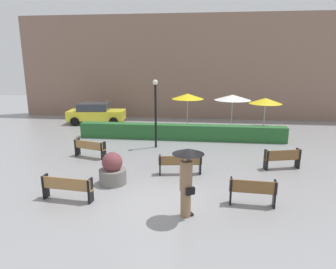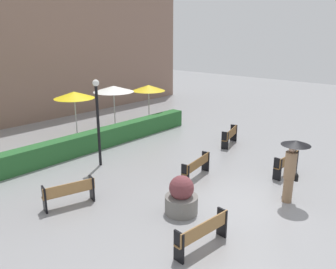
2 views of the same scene
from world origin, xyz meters
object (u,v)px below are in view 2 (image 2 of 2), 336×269
object	(u,v)px
bench_far_right	(230,135)
bench_far_left	(69,192)
pedestrian_with_umbrella	(292,163)
patio_umbrella_white	(114,89)
patio_umbrella_yellow	(74,95)
bench_mid_center	(197,166)
planter_pot	(181,197)
lamp_post	(98,114)
bench_near_left	(203,232)
patio_umbrella_yellow_far	(149,88)
bench_near_right	(287,163)

from	to	relation	value
bench_far_right	bench_far_left	bearing A→B (deg)	176.32
pedestrian_with_umbrella	patio_umbrella_white	bearing A→B (deg)	78.86
bench_far_left	patio_umbrella_yellow	world-z (taller)	patio_umbrella_yellow
bench_mid_center	patio_umbrella_white	world-z (taller)	patio_umbrella_white
planter_pot	lamp_post	distance (m)	5.57
bench_near_left	patio_umbrella_yellow	world-z (taller)	patio_umbrella_yellow
bench_far_left	patio_umbrella_yellow	size ratio (longest dim) A/B	0.66
pedestrian_with_umbrella	planter_pot	xyz separation A→B (m)	(-2.99, 2.25, -0.85)
bench_mid_center	patio_umbrella_yellow	size ratio (longest dim) A/B	0.71
patio_umbrella_yellow	bench_near_left	bearing A→B (deg)	-107.92
lamp_post	patio_umbrella_yellow	xyz separation A→B (m)	(1.51, 3.91, 0.11)
lamp_post	patio_umbrella_white	world-z (taller)	lamp_post
planter_pot	patio_umbrella_yellow_far	bearing A→B (deg)	49.63
pedestrian_with_umbrella	bench_far_right	bearing A→B (deg)	50.10
bench_near_right	patio_umbrella_white	size ratio (longest dim) A/B	0.61
bench_near_left	bench_far_right	bearing A→B (deg)	27.04
pedestrian_with_umbrella	lamp_post	xyz separation A→B (m)	(-2.12, 7.47, 0.89)
bench_far_right	bench_far_left	world-z (taller)	bench_far_right
bench_far_right	pedestrian_with_umbrella	size ratio (longest dim) A/B	0.75
bench_near_left	patio_umbrella_yellow	bearing A→B (deg)	72.08
bench_far_right	lamp_post	bearing A→B (deg)	155.64
bench_near_left	planter_pot	world-z (taller)	planter_pot
bench_near_left	bench_mid_center	world-z (taller)	bench_near_left
bench_mid_center	planter_pot	size ratio (longest dim) A/B	1.45
bench_near_right	pedestrian_with_umbrella	world-z (taller)	pedestrian_with_umbrella
patio_umbrella_yellow_far	patio_umbrella_white	bearing A→B (deg)	152.65
lamp_post	bench_near_right	bearing A→B (deg)	-56.92
bench_far_left	bench_mid_center	size ratio (longest dim) A/B	0.94
pedestrian_with_umbrella	bench_near_left	bearing A→B (deg)	171.38
bench_near_right	patio_umbrella_yellow	bearing A→B (deg)	104.64
bench_far_left	planter_pot	distance (m)	3.70
bench_near_left	bench_near_right	world-z (taller)	bench_near_right
bench_near_right	planter_pot	size ratio (longest dim) A/B	1.21
patio_umbrella_white	bench_mid_center	bearing A→B (deg)	-108.73
bench_near_left	pedestrian_with_umbrella	xyz separation A→B (m)	(4.09, -0.62, 0.89)
bench_near_right	planter_pot	bearing A→B (deg)	165.99
lamp_post	patio_umbrella_yellow_far	distance (m)	7.14
bench_far_left	patio_umbrella_yellow_far	xyz separation A→B (m)	(9.31, 5.43, 1.75)
bench_mid_center	patio_umbrella_white	xyz separation A→B (m)	(2.78, 8.20, 1.82)
lamp_post	patio_umbrella_white	bearing A→B (deg)	43.82
patio_umbrella_yellow_far	pedestrian_with_umbrella	bearing A→B (deg)	-111.48
bench_far_right	patio_umbrella_yellow_far	distance (m)	6.26
bench_far_right	bench_far_left	distance (m)	9.05
patio_umbrella_yellow	patio_umbrella_yellow_far	size ratio (longest dim) A/B	1.06
patio_umbrella_yellow	planter_pot	bearing A→B (deg)	-104.59
patio_umbrella_yellow_far	bench_near_right	bearing A→B (deg)	-102.25
bench_far_left	lamp_post	size ratio (longest dim) A/B	0.46
planter_pot	patio_umbrella_yellow	size ratio (longest dim) A/B	0.49
bench_far_right	planter_pot	xyz separation A→B (m)	(-6.94, -2.47, 0.02)
patio_umbrella_yellow_far	bench_near_left	bearing A→B (deg)	-129.42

